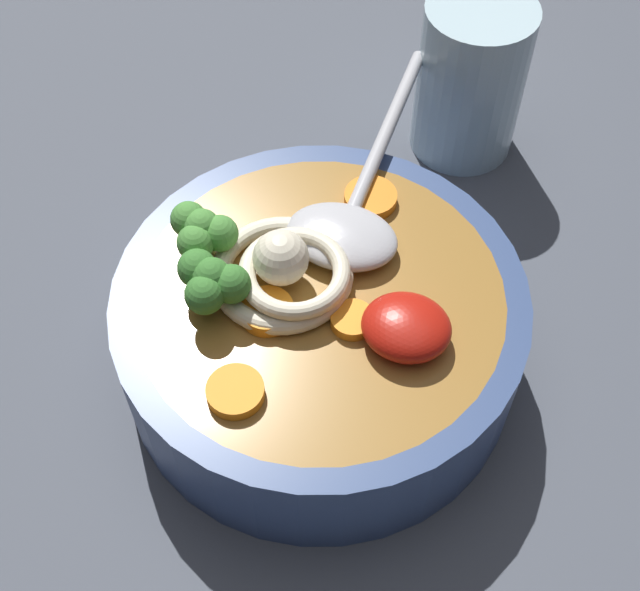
% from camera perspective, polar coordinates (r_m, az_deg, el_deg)
% --- Properties ---
extents(table_slab, '(1.22, 1.22, 0.03)m').
position_cam_1_polar(table_slab, '(0.53, -1.19, -1.79)').
color(table_slab, '#474C56').
rests_on(table_slab, ground).
extents(soup_bowl, '(0.22, 0.22, 0.07)m').
position_cam_1_polar(soup_bowl, '(0.47, 0.00, -2.26)').
color(soup_bowl, '#334775').
rests_on(soup_bowl, table_slab).
extents(noodle_pile, '(0.08, 0.08, 0.03)m').
position_cam_1_polar(noodle_pile, '(0.44, -2.03, 1.62)').
color(noodle_pile, beige).
rests_on(noodle_pile, soup_bowl).
extents(soup_spoon, '(0.06, 0.17, 0.02)m').
position_cam_1_polar(soup_spoon, '(0.47, 2.09, 5.45)').
color(soup_spoon, '#B7B7BC').
rests_on(soup_spoon, soup_bowl).
extents(chili_sauce_dollop, '(0.04, 0.04, 0.02)m').
position_cam_1_polar(chili_sauce_dollop, '(0.42, 5.69, -2.08)').
color(chili_sauce_dollop, '#B2190F').
rests_on(chili_sauce_dollop, soup_bowl).
extents(broccoli_floret_beside_noodles, '(0.04, 0.03, 0.03)m').
position_cam_1_polar(broccoli_floret_beside_noodles, '(0.45, -7.78, 4.21)').
color(broccoli_floret_beside_noodles, '#7A9E60').
rests_on(broccoli_floret_beside_noodles, soup_bowl).
extents(broccoli_floret_left, '(0.04, 0.03, 0.03)m').
position_cam_1_polar(broccoli_floret_left, '(0.43, -7.16, 0.92)').
color(broccoli_floret_left, '#7A9E60').
rests_on(broccoli_floret_left, soup_bowl).
extents(carrot_slice_right, '(0.02, 0.02, 0.01)m').
position_cam_1_polar(carrot_slice_right, '(0.43, 2.14, -1.61)').
color(carrot_slice_right, orange).
rests_on(carrot_slice_right, soup_bowl).
extents(carrot_slice_front, '(0.03, 0.03, 0.01)m').
position_cam_1_polar(carrot_slice_front, '(0.43, -3.36, -1.08)').
color(carrot_slice_front, orange).
rests_on(carrot_slice_front, soup_bowl).
extents(carrot_slice_far, '(0.03, 0.03, 0.01)m').
position_cam_1_polar(carrot_slice_far, '(0.48, 3.34, 6.42)').
color(carrot_slice_far, orange).
rests_on(carrot_slice_far, soup_bowl).
extents(carrot_slice_extra_a, '(0.03, 0.03, 0.01)m').
position_cam_1_polar(carrot_slice_extra_a, '(0.41, -5.09, -6.44)').
color(carrot_slice_extra_a, orange).
rests_on(carrot_slice_extra_a, soup_bowl).
extents(drinking_glass, '(0.07, 0.07, 0.11)m').
position_cam_1_polar(drinking_glass, '(0.58, 9.85, 13.80)').
color(drinking_glass, silver).
rests_on(drinking_glass, table_slab).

